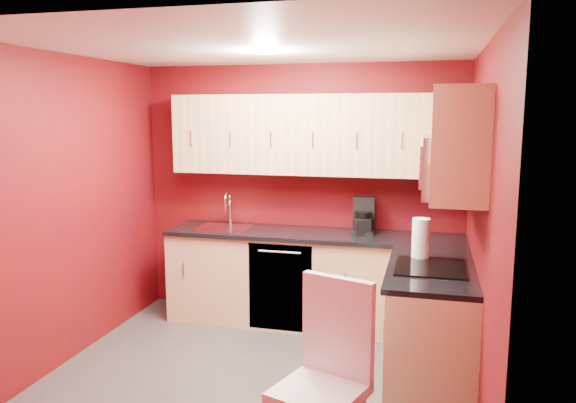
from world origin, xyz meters
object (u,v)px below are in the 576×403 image
at_px(sink, 224,224).
at_px(paper_towel, 421,239).
at_px(microwave, 451,166).
at_px(coffee_maker, 363,216).
at_px(napkin_holder, 362,227).
at_px(dining_chair, 319,382).

relative_size(sink, paper_towel, 1.64).
distance_m(microwave, coffee_maker, 1.42).
distance_m(microwave, paper_towel, 0.67).
height_order(microwave, napkin_holder, microwave).
height_order(coffee_maker, paper_towel, coffee_maker).
relative_size(microwave, coffee_maker, 2.27).
distance_m(coffee_maker, dining_chair, 2.36).
xyz_separation_m(coffee_maker, napkin_holder, (-0.01, -0.06, -0.09)).
bearing_deg(sink, microwave, -25.60).
bearing_deg(microwave, coffee_maker, 124.45).
bearing_deg(coffee_maker, sink, 179.38).
bearing_deg(dining_chair, coffee_maker, 110.64).
relative_size(microwave, dining_chair, 0.69).
distance_m(sink, coffee_maker, 1.37).
bearing_deg(dining_chair, napkin_holder, 110.84).
bearing_deg(napkin_holder, sink, -179.85).
xyz_separation_m(microwave, napkin_holder, (-0.74, 1.01, -0.67)).
height_order(microwave, paper_towel, microwave).
bearing_deg(dining_chair, paper_towel, 91.04).
xyz_separation_m(microwave, sink, (-2.09, 1.00, -0.72)).
bearing_deg(microwave, napkin_holder, 126.29).
height_order(coffee_maker, dining_chair, coffee_maker).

